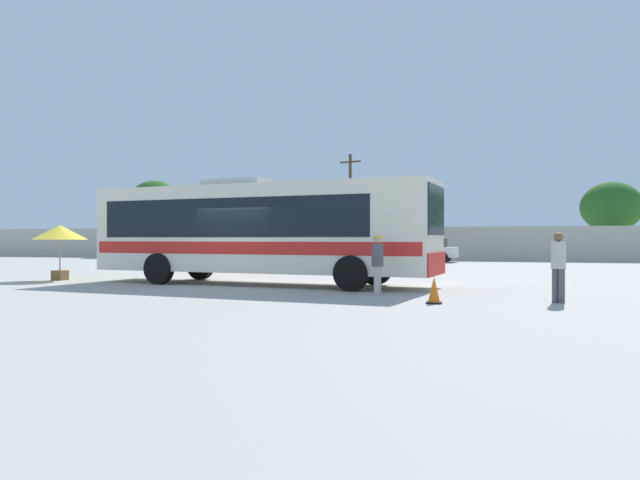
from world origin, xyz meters
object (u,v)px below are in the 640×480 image
at_px(roadside_tree_left, 155,201).
at_px(roadside_tree_right, 611,207).
at_px(coach_bus_cream_red, 258,228).
at_px(passenger_waiting_on_apron, 558,263).
at_px(traffic_cone_on_apron, 434,290).
at_px(parked_car_second_white, 237,249).
at_px(attendant_by_bus_door, 377,261).
at_px(parked_car_leftmost_maroon, 168,249).
at_px(parked_car_third_red, 316,249).
at_px(roadside_tree_midleft, 255,199).
at_px(vendor_umbrella_secondary_yellow, 60,234).
at_px(parked_car_rightmost_white, 426,250).
at_px(roadside_tree_midright, 379,210).
at_px(utility_pole_near, 350,204).

height_order(roadside_tree_left, roadside_tree_right, roadside_tree_left).
height_order(coach_bus_cream_red, passenger_waiting_on_apron, coach_bus_cream_red).
bearing_deg(roadside_tree_left, traffic_cone_on_apron, -49.93).
bearing_deg(traffic_cone_on_apron, parked_car_second_white, 122.38).
distance_m(attendant_by_bus_door, parked_car_leftmost_maroon, 30.09).
bearing_deg(coach_bus_cream_red, roadside_tree_left, 126.78).
height_order(attendant_by_bus_door, roadside_tree_left, roadside_tree_left).
height_order(coach_bus_cream_red, traffic_cone_on_apron, coach_bus_cream_red).
bearing_deg(roadside_tree_right, parked_car_third_red, -157.93).
relative_size(parked_car_leftmost_maroon, roadside_tree_right, 0.74).
height_order(roadside_tree_left, roadside_tree_midleft, roadside_tree_midleft).
bearing_deg(vendor_umbrella_secondary_yellow, parked_car_rightmost_white, 60.50).
distance_m(parked_car_second_white, roadside_tree_midright, 13.02).
bearing_deg(parked_car_third_red, passenger_waiting_on_apron, -61.85).
bearing_deg(utility_pole_near, roadside_tree_midleft, 170.70).
distance_m(coach_bus_cream_red, roadside_tree_midright, 29.67).
distance_m(attendant_by_bus_door, vendor_umbrella_secondary_yellow, 12.58).
bearing_deg(parked_car_third_red, coach_bus_cream_red, -79.94).
height_order(parked_car_leftmost_maroon, roadside_tree_left, roadside_tree_left).
bearing_deg(parked_car_third_red, vendor_umbrella_secondary_yellow, -101.90).
bearing_deg(roadside_tree_left, roadside_tree_midright, 8.87).
xyz_separation_m(roadside_tree_left, roadside_tree_right, (36.25, 1.46, -0.93)).
height_order(passenger_waiting_on_apron, utility_pole_near, utility_pole_near).
relative_size(utility_pole_near, traffic_cone_on_apron, 12.77).
height_order(utility_pole_near, traffic_cone_on_apron, utility_pole_near).
height_order(attendant_by_bus_door, parked_car_leftmost_maroon, attendant_by_bus_door).
distance_m(passenger_waiting_on_apron, vendor_umbrella_secondary_yellow, 17.09).
bearing_deg(attendant_by_bus_door, vendor_umbrella_secondary_yellow, 167.90).
height_order(parked_car_leftmost_maroon, roadside_tree_midright, roadside_tree_midright).
distance_m(parked_car_leftmost_maroon, roadside_tree_midleft, 9.67).
bearing_deg(roadside_tree_midright, parked_car_leftmost_maroon, -146.54).
distance_m(vendor_umbrella_secondary_yellow, roadside_tree_left, 29.43).
bearing_deg(coach_bus_cream_red, roadside_tree_right, 59.78).
height_order(parked_car_leftmost_maroon, roadside_tree_right, roadside_tree_right).
relative_size(passenger_waiting_on_apron, parked_car_rightmost_white, 0.39).
relative_size(attendant_by_bus_door, vendor_umbrella_secondary_yellow, 0.80).
bearing_deg(roadside_tree_left, utility_pole_near, 0.61).
relative_size(coach_bus_cream_red, parked_car_rightmost_white, 2.77).
height_order(passenger_waiting_on_apron, parked_car_leftmost_maroon, passenger_waiting_on_apron).
xyz_separation_m(roadside_tree_right, traffic_cone_on_apron, (-10.23, -32.39, -3.51)).
xyz_separation_m(attendant_by_bus_door, parked_car_second_white, (-14.02, 23.02, -0.15)).
distance_m(parked_car_rightmost_white, utility_pole_near, 9.76).
relative_size(passenger_waiting_on_apron, parked_car_second_white, 0.37).
xyz_separation_m(parked_car_second_white, roadside_tree_left, (-10.38, 6.26, 3.97)).
height_order(vendor_umbrella_secondary_yellow, utility_pole_near, utility_pole_near).
relative_size(parked_car_leftmost_maroon, parked_car_third_red, 0.92).
bearing_deg(parked_car_second_white, roadside_tree_midright, 46.90).
bearing_deg(roadside_tree_left, attendant_by_bus_door, -50.19).
bearing_deg(traffic_cone_on_apron, roadside_tree_right, 72.48).
height_order(vendor_umbrella_secondary_yellow, roadside_tree_left, roadside_tree_left).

